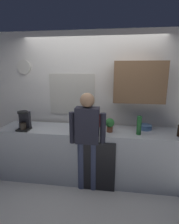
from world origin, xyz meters
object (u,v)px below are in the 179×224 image
dish_soap (81,123)px  person_at_sink (87,135)px  cup_terracotta_mug (111,125)px  mixing_bowl (145,127)px  coffee_maker (24,121)px  bottle_dark_sauce (179,131)px  bottle_red_vinegar (99,121)px  bottle_green_wine (139,125)px  cup_white_mug (21,125)px  potted_plant (110,124)px

dish_soap → person_at_sink: bearing=-67.5°
dish_soap → person_at_sink: (0.18, -0.42, -0.06)m
cup_terracotta_mug → mixing_bowl: cup_terracotta_mug is taller
coffee_maker → bottle_dark_sauce: coffee_maker is taller
bottle_red_vinegar → dish_soap: bearing=-168.0°
bottle_dark_sauce → bottle_green_wine: (-0.60, -0.00, 0.06)m
cup_white_mug → dish_soap: (1.07, 0.17, 0.03)m
bottle_red_vinegar → cup_white_mug: (-1.39, -0.23, -0.06)m
cup_terracotta_mug → cup_white_mug: size_ratio=0.97×
bottle_red_vinegar → dish_soap: size_ratio=1.22×
bottle_red_vinegar → cup_terracotta_mug: size_ratio=2.39×
bottle_red_vinegar → cup_terracotta_mug: 0.21m
coffee_maker → bottle_red_vinegar: (1.25, 0.35, -0.04)m
cup_terracotta_mug → potted_plant: 0.26m
bottle_red_vinegar → cup_white_mug: size_ratio=2.32×
cup_terracotta_mug → dish_soap: bearing=-173.6°
potted_plant → dish_soap: size_ratio=1.28×
bottle_red_vinegar → coffee_maker: bearing=-164.4°
cup_white_mug → cup_terracotta_mug: bearing=8.0°
bottle_dark_sauce → cup_terracotta_mug: (-1.06, 0.30, -0.04)m
bottle_red_vinegar → cup_white_mug: bottle_red_vinegar is taller
bottle_red_vinegar → cup_terracotta_mug: (0.20, -0.01, -0.06)m
potted_plant → dish_soap: (-0.51, 0.18, -0.05)m
coffee_maker → person_at_sink: size_ratio=0.21×
potted_plant → bottle_red_vinegar: bearing=127.2°
coffee_maker → bottle_dark_sauce: 2.51m
coffee_maker → mixing_bowl: size_ratio=1.50×
bottle_red_vinegar → potted_plant: 0.32m
bottle_dark_sauce → cup_terracotta_mug: 1.10m
bottle_green_wine → dish_soap: size_ratio=1.67×
coffee_maker → bottle_dark_sauce: bearing=0.8°
cup_terracotta_mug → dish_soap: size_ratio=0.51×
cup_terracotta_mug → person_at_sink: person_at_sink is taller
bottle_red_vinegar → potted_plant: potted_plant is taller
potted_plant → dish_soap: bearing=160.2°
cup_white_mug → potted_plant: (1.58, -0.02, 0.08)m
cup_white_mug → potted_plant: size_ratio=0.41×
potted_plant → person_at_sink: 0.43m
bottle_dark_sauce → dish_soap: bearing=171.2°
mixing_bowl → potted_plant: potted_plant is taller
bottle_dark_sauce → potted_plant: 1.07m
coffee_maker → bottle_green_wine: coffee_maker is taller
dish_soap → bottle_red_vinegar: bearing=12.0°
bottle_red_vinegar → cup_terracotta_mug: bearing=-2.8°
mixing_bowl → potted_plant: (-0.60, -0.20, 0.09)m
bottle_red_vinegar → cup_terracotta_mug: bottle_red_vinegar is taller
bottle_green_wine → potted_plant: bearing=172.1°
cup_white_mug → dish_soap: 1.08m
cup_white_mug → mixing_bowl: bearing=4.8°
cup_terracotta_mug → cup_white_mug: cup_white_mug is taller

